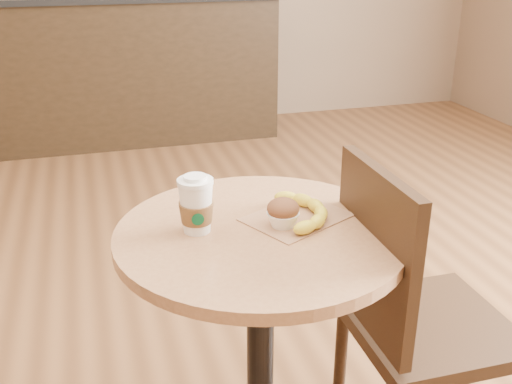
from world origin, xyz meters
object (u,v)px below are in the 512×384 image
cafe_table (260,307)px  banana (305,210)px  coffee_cup (196,207)px  muffin (283,213)px  chair_right (410,315)px

cafe_table → banana: banana is taller
coffee_cup → muffin: bearing=-4.0°
chair_right → banana: bearing=64.1°
chair_right → cafe_table: bearing=76.8°
chair_right → coffee_cup: bearing=77.0°
chair_right → coffee_cup: (-0.52, 0.12, 0.32)m
chair_right → muffin: bearing=75.1°
coffee_cup → banana: coffee_cup is taller
coffee_cup → muffin: coffee_cup is taller
chair_right → banana: size_ratio=3.77×
chair_right → muffin: chair_right is taller
coffee_cup → banana: (0.27, -0.00, -0.04)m
chair_right → muffin: size_ratio=11.42×
cafe_table → muffin: size_ratio=9.47×
cafe_table → chair_right: chair_right is taller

